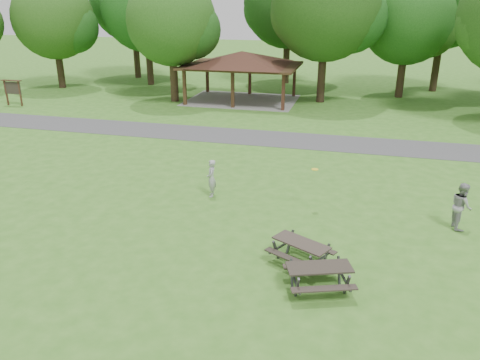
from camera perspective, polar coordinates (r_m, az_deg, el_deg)
name	(u,v)px	position (r m, az deg, el deg)	size (l,w,h in m)	color
ground	(175,263)	(14.47, -7.93, -10.05)	(160.00, 160.00, 0.00)	#3A7421
asphalt_path	(267,138)	(26.90, 3.26, 5.11)	(120.00, 3.20, 0.02)	#444446
pavilion	(242,61)	(36.75, 0.23, 14.36)	(8.60, 7.01, 3.76)	#392515
notice_board	(12,88)	(39.03, -26.01, 10.06)	(1.60, 0.30, 1.88)	#3C1F15
tree_row_b	(55,21)	(45.09, -21.65, 17.56)	(7.14, 6.80, 9.28)	black
tree_row_c	(147,10)	(44.59, -11.26, 19.67)	(8.19, 7.80, 10.67)	#2E2014
tree_row_d	(172,23)	(36.66, -8.24, 18.39)	(6.93, 6.60, 9.27)	#332416
tree_row_e	(327,9)	(36.51, 10.58, 19.84)	(8.40, 8.00, 11.02)	black
tree_row_f	(409,21)	(40.05, 19.89, 17.74)	(7.35, 7.00, 9.55)	#2F1F14
tree_deep_a	(134,2)	(49.03, -12.85, 20.36)	(8.40, 8.00, 11.38)	#312115
tree_deep_b	(289,6)	(44.92, 6.03, 20.40)	(8.40, 8.00, 11.13)	#322216
picnic_table_middle	(301,247)	(14.20, 7.45, -8.12)	(2.15, 2.01, 0.74)	#312923
picnic_table_far	(319,272)	(13.07, 9.61, -11.01)	(2.12, 1.91, 0.76)	#2A241E
frisbee_in_flight	(315,169)	(17.44, 9.12, 1.30)	(0.29, 0.29, 0.02)	yellow
frisbee_thrower	(211,178)	(18.72, -3.50, 0.21)	(0.56, 0.36, 1.52)	#A7A8AA
frisbee_catcher	(461,206)	(17.78, 25.37, -2.86)	(0.81, 0.63, 1.66)	#98979A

